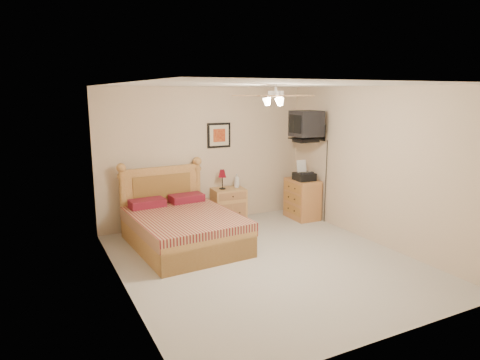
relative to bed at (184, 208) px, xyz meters
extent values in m
plane|color=#ABA69A|center=(0.83, -1.12, -0.63)|extent=(4.50, 4.50, 0.00)
cube|color=white|center=(0.83, -1.12, 1.87)|extent=(4.00, 4.50, 0.04)
cube|color=beige|center=(0.83, 1.13, 0.62)|extent=(4.00, 0.04, 2.50)
cube|color=beige|center=(0.83, -3.37, 0.62)|extent=(4.00, 0.04, 2.50)
cube|color=beige|center=(-1.17, -1.12, 0.62)|extent=(0.04, 4.50, 2.50)
cube|color=beige|center=(2.83, -1.12, 0.62)|extent=(0.04, 4.50, 2.50)
cube|color=#A97545|center=(1.19, 0.88, -0.31)|extent=(0.63, 0.49, 0.64)
imported|color=silver|center=(1.36, 0.89, 0.14)|extent=(0.12, 0.12, 0.26)
cube|color=black|center=(1.10, 1.11, 0.99)|extent=(0.46, 0.04, 0.46)
cube|color=#9D6535|center=(2.56, 0.46, -0.25)|extent=(0.47, 0.66, 0.77)
imported|color=beige|center=(2.52, 0.65, 0.15)|extent=(0.18, 0.24, 0.02)
imported|color=gray|center=(2.52, 0.66, 0.17)|extent=(0.21, 0.28, 0.02)
camera|label=1|loc=(-2.12, -6.15, 1.77)|focal=32.00mm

